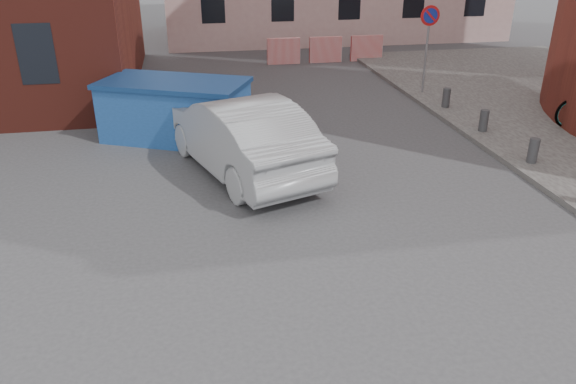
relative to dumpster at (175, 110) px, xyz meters
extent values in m
plane|color=#38383A|center=(1.71, -6.79, -0.75)|extent=(120.00, 120.00, 0.00)
cylinder|color=gray|center=(7.71, 2.71, 0.67)|extent=(0.07, 0.07, 2.60)
cylinder|color=red|center=(7.71, 2.69, 1.72)|extent=(0.60, 0.03, 0.60)
cylinder|color=navy|center=(7.71, 2.67, 1.72)|extent=(0.44, 0.03, 0.44)
cylinder|color=#3A3A3D|center=(7.71, -3.39, -0.35)|extent=(0.22, 0.22, 0.55)
cylinder|color=#3A3A3D|center=(7.71, -1.19, -0.35)|extent=(0.22, 0.22, 0.55)
cylinder|color=#3A3A3D|center=(7.71, 1.01, -0.35)|extent=(0.22, 0.22, 0.55)
cube|color=red|center=(4.21, 8.21, -0.25)|extent=(1.30, 0.18, 1.00)
cube|color=red|center=(5.91, 8.21, -0.25)|extent=(1.30, 0.18, 1.00)
cube|color=red|center=(7.61, 8.21, -0.25)|extent=(1.30, 0.18, 1.00)
cube|color=#204D98|center=(0.00, 0.00, -0.06)|extent=(3.82, 2.98, 1.37)
cube|color=navy|center=(0.00, 0.00, 0.68)|extent=(3.97, 3.13, 0.11)
imported|color=#989B9F|center=(1.36, -2.36, 0.08)|extent=(3.28, 5.27, 1.64)
camera|label=1|loc=(0.28, -13.77, 4.02)|focal=35.00mm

